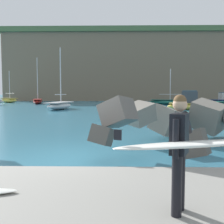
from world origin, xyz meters
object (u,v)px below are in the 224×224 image
boat_near_right (167,102)px  boat_mid_centre (60,105)px  boat_mid_right (192,104)px  boat_near_left (38,101)px  station_building_west (110,40)px  station_building_central (137,35)px  boat_near_centre (9,100)px  surfer_with_board (180,146)px  station_building_east (109,41)px  boat_far_centre (222,101)px

boat_near_right → boat_mid_centre: size_ratio=0.84×
boat_mid_right → boat_near_left: bearing=145.1°
station_building_west → station_building_central: (8.47, -7.66, -0.03)m
boat_near_left → boat_near_centre: (-6.87, 4.17, 0.04)m
surfer_with_board → station_building_east: 90.45m
boat_near_left → boat_near_centre: 8.04m
boat_near_left → boat_far_centre: boat_near_left is taller
station_building_west → station_building_east: bearing=99.5°
boat_far_centre → station_building_central: 42.60m
surfer_with_board → boat_mid_centre: boat_mid_centre is taller
station_building_central → station_building_east: (-9.06, 11.20, 0.44)m
surfer_with_board → boat_near_left: bearing=109.5°
station_building_central → station_building_west: bearing=137.9°
boat_near_centre → station_building_west: station_building_west is taller
boat_near_centre → boat_mid_centre: size_ratio=0.83×
boat_mid_right → station_building_west: bearing=100.8°
boat_near_right → station_building_central: 41.58m
boat_near_centre → boat_far_centre: boat_near_centre is taller
boat_far_centre → surfer_with_board: bearing=-112.4°
surfer_with_board → boat_near_centre: bearing=115.1°
boat_near_left → station_building_east: (11.07, 45.98, 19.24)m
surfer_with_board → boat_mid_centre: (-7.76, 27.28, -0.77)m
boat_near_centre → boat_mid_centre: 23.97m
boat_near_centre → boat_near_left: bearing=-31.3°
boat_mid_centre → boat_far_centre: bearing=28.8°
boat_near_centre → station_building_west: bearing=64.2°
boat_near_centre → station_building_east: (17.94, 41.81, 19.20)m
boat_near_left → boat_mid_centre: size_ratio=1.11×
station_building_west → station_building_east: station_building_east is taller
boat_near_right → boat_far_centre: boat_near_right is taller
station_building_east → station_building_west: bearing=-80.5°
boat_mid_centre → station_building_central: bearing=75.5°
boat_near_centre → station_building_east: size_ratio=0.92×
boat_near_right → station_building_east: 53.14m
boat_near_right → station_building_east: size_ratio=0.93×
boat_near_right → boat_mid_centre: (-15.23, -12.99, 0.05)m
surfer_with_board → boat_far_centre: boat_far_centre is taller
boat_near_left → boat_mid_centre: boat_near_left is taller
boat_near_left → boat_far_centre: bearing=-3.1°
station_building_central → station_building_east: size_ratio=1.05×
surfer_with_board → boat_near_left: (-15.01, 42.48, -0.79)m
boat_near_right → boat_mid_right: (0.29, -13.64, 0.22)m
boat_near_left → station_building_central: size_ratio=1.17×
boat_near_centre → station_building_central: bearing=48.6°
boat_mid_centre → station_building_east: 64.25m
boat_near_centre → boat_mid_right: size_ratio=0.99×
station_building_west → boat_mid_centre: bearing=-94.4°
surfer_with_board → boat_near_centre: 51.53m
surfer_with_board → station_building_central: (5.13, 77.26, 18.01)m
boat_near_right → boat_mid_right: 13.64m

